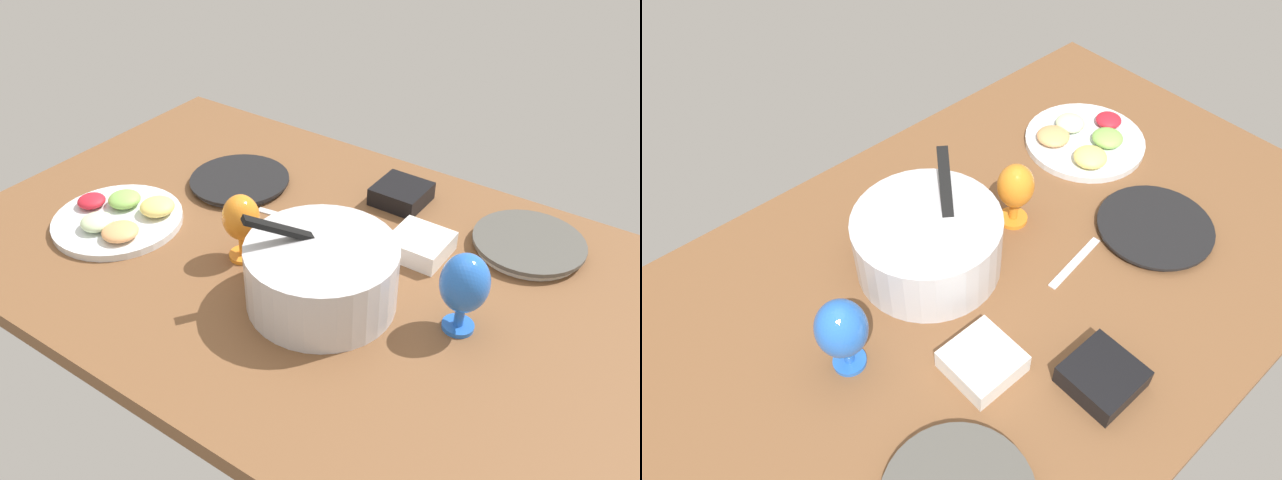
# 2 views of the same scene
# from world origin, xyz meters

# --- Properties ---
(ground_plane) EXTENTS (1.60, 1.04, 0.04)m
(ground_plane) POSITION_xyz_m (0.00, 0.00, -0.02)
(ground_plane) COLOR brown
(dinner_plate_right) EXTENTS (0.26, 0.26, 0.02)m
(dinner_plate_right) POSITION_xyz_m (0.31, -0.16, 0.01)
(dinner_plate_right) COLOR #4C4C51
(dinner_plate_right) RESTS_ON ground_plane
(mixing_bowl) EXTENTS (0.31, 0.31, 0.21)m
(mixing_bowl) POSITION_xyz_m (-0.14, 0.11, 0.08)
(mixing_bowl) COLOR silver
(mixing_bowl) RESTS_ON ground_plane
(fruit_platter) EXTENTS (0.31, 0.31, 0.06)m
(fruit_platter) POSITION_xyz_m (0.42, 0.15, 0.02)
(fruit_platter) COLOR silver
(fruit_platter) RESTS_ON ground_plane
(hurricane_glass_blue) EXTENTS (0.10, 0.10, 0.18)m
(hurricane_glass_blue) POSITION_xyz_m (-0.41, 0.02, 0.11)
(hurricane_glass_blue) COLOR blue
(hurricane_glass_blue) RESTS_ON ground_plane
(hurricane_glass_orange) EXTENTS (0.08, 0.08, 0.16)m
(hurricane_glass_orange) POSITION_xyz_m (0.09, 0.08, 0.10)
(hurricane_glass_orange) COLOR orange
(hurricane_glass_orange) RESTS_ON ground_plane
(square_bowl_black) EXTENTS (0.13, 0.13, 0.05)m
(square_bowl_black) POSITION_xyz_m (-0.09, -0.33, 0.03)
(square_bowl_black) COLOR black
(square_bowl_black) RESTS_ON ground_plane
(square_bowl_white) EXTENTS (0.13, 0.13, 0.05)m
(square_bowl_white) POSITION_xyz_m (-0.23, -0.16, 0.03)
(square_bowl_white) COLOR white
(square_bowl_white) RESTS_ON ground_plane
(fork_by_right_plate) EXTENTS (0.18, 0.04, 0.01)m
(fork_by_right_plate) POSITION_xyz_m (0.10, -0.10, 0.00)
(fork_by_right_plate) COLOR silver
(fork_by_right_plate) RESTS_ON ground_plane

